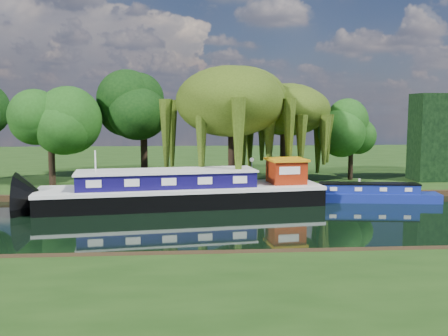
{
  "coord_description": "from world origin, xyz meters",
  "views": [
    {
      "loc": [
        -4.74,
        -30.59,
        6.98
      ],
      "look_at": [
        -2.22,
        4.96,
        2.8
      ],
      "focal_mm": 40.0,
      "sensor_mm": 36.0,
      "label": 1
    }
  ],
  "objects": [
    {
      "name": "narrowboat",
      "position": [
        8.94,
        6.07,
        0.55
      ],
      "size": [
        10.67,
        3.12,
        1.54
      ],
      "rotation": [
        0.0,
        0.0,
        -0.13
      ],
      "color": "navy",
      "rests_on": "ground"
    },
    {
      "name": "red_dinghy",
      "position": [
        -14.21,
        5.53,
        0.0
      ],
      "size": [
        3.18,
        2.67,
        0.56
      ],
      "primitive_type": "imported",
      "rotation": [
        0.0,
        0.0,
        1.27
      ],
      "color": "maroon",
      "rests_on": "ground"
    },
    {
      "name": "tree_far_mid",
      "position": [
        -8.96,
        16.85,
        6.86
      ],
      "size": [
        5.69,
        5.69,
        9.31
      ],
      "color": "black",
      "rests_on": "far_bank"
    },
    {
      "name": "far_bank",
      "position": [
        0.0,
        34.0,
        0.23
      ],
      "size": [
        120.0,
        52.0,
        0.45
      ],
      "primitive_type": "cube",
      "color": "#17330E",
      "rests_on": "ground"
    },
    {
      "name": "dutch_barge",
      "position": [
        -5.04,
        5.48,
        1.07
      ],
      "size": [
        20.9,
        7.25,
        4.32
      ],
      "rotation": [
        0.0,
        0.0,
        0.13
      ],
      "color": "black",
      "rests_on": "ground"
    },
    {
      "name": "tree_far_left",
      "position": [
        -16.63,
        13.41,
        6.1
      ],
      "size": [
        5.12,
        5.12,
        8.25
      ],
      "color": "black",
      "rests_on": "far_bank"
    },
    {
      "name": "white_cruiser",
      "position": [
        12.31,
        6.39,
        0.0
      ],
      "size": [
        2.45,
        2.17,
        1.21
      ],
      "primitive_type": "imported",
      "rotation": [
        0.0,
        0.0,
        1.49
      ],
      "color": "silver",
      "rests_on": "ground"
    },
    {
      "name": "conifer_hedge",
      "position": [
        19.0,
        14.0,
        4.45
      ],
      "size": [
        6.0,
        3.0,
        8.0
      ],
      "primitive_type": "cube",
      "color": "black",
      "rests_on": "far_bank"
    },
    {
      "name": "willow_left",
      "position": [
        -1.07,
        11.37,
        7.49
      ],
      "size": [
        8.09,
        8.09,
        9.69
      ],
      "color": "black",
      "rests_on": "far_bank"
    },
    {
      "name": "lamppost",
      "position": [
        0.5,
        10.5,
        2.42
      ],
      "size": [
        0.36,
        0.36,
        2.56
      ],
      "color": "silver",
      "rests_on": "far_bank"
    },
    {
      "name": "mooring_posts",
      "position": [
        -0.5,
        8.4,
        0.95
      ],
      "size": [
        19.16,
        0.16,
        1.0
      ],
      "color": "silver",
      "rests_on": "far_bank"
    },
    {
      "name": "reeds_near",
      "position": [
        6.87,
        -7.57,
        0.55
      ],
      "size": [
        33.7,
        1.5,
        1.1
      ],
      "color": "#1B4612",
      "rests_on": "ground"
    },
    {
      "name": "willow_right",
      "position": [
        3.8,
        13.64,
        6.3
      ],
      "size": [
        6.59,
        6.59,
        8.02
      ],
      "color": "black",
      "rests_on": "far_bank"
    },
    {
      "name": "tree_far_right",
      "position": [
        10.37,
        14.83,
        4.91
      ],
      "size": [
        3.95,
        3.95,
        6.46
      ],
      "color": "black",
      "rests_on": "far_bank"
    },
    {
      "name": "ground",
      "position": [
        0.0,
        0.0,
        0.0
      ],
      "size": [
        120.0,
        120.0,
        0.0
      ],
      "primitive_type": "plane",
      "color": "black"
    }
  ]
}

